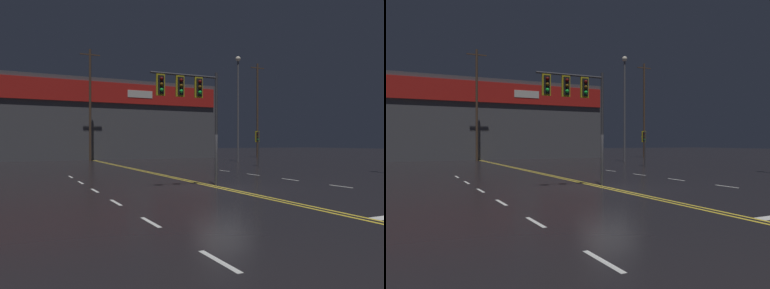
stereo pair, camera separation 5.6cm
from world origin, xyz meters
TOP-DOWN VIEW (x-y plane):
  - ground_plane at (0.00, 0.00)m, footprint 200.00×200.00m
  - road_markings at (1.12, -1.58)m, footprint 16.26×60.00m
  - traffic_signal_median at (-1.15, 1.22)m, footprint 3.50×0.36m
  - traffic_signal_corner_northeast at (11.08, 12.58)m, footprint 0.42×0.36m
  - streetlight_far_right at (13.63, 19.69)m, footprint 0.56×0.56m
  - building_backdrop at (0.00, 35.09)m, footprint 33.32×10.23m
  - utility_pole_row at (0.63, 27.73)m, footprint 47.72×0.26m

SIDE VIEW (x-z plane):
  - ground_plane at x=0.00m, z-range 0.00..0.00m
  - road_markings at x=1.12m, z-range 0.00..0.01m
  - traffic_signal_corner_northeast at x=11.08m, z-range 0.72..3.84m
  - traffic_signal_median at x=-1.15m, z-range 1.56..7.10m
  - building_backdrop at x=0.00m, z-range 0.02..9.84m
  - utility_pole_row at x=0.63m, z-range -0.21..12.77m
  - streetlight_far_right at x=13.63m, z-range 1.39..12.89m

